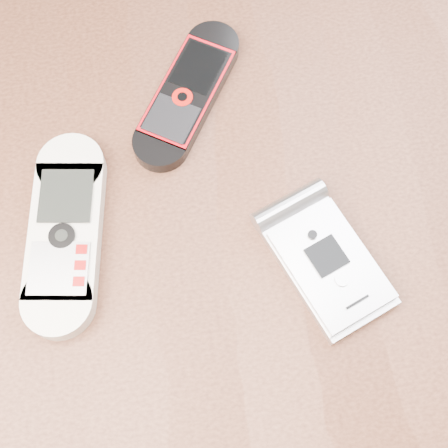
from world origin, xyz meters
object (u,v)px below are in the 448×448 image
(nokia_white, at_px, (65,232))
(motorola_razr, at_px, (328,263))
(nokia_black_red, at_px, (188,94))
(table, at_px, (219,268))

(nokia_white, relative_size, motorola_razr, 1.38)
(nokia_white, xyz_separation_m, nokia_black_red, (0.11, 0.11, -0.00))
(table, distance_m, nokia_black_red, 0.16)
(table, height_order, motorola_razr, motorola_razr)
(table, height_order, nokia_white, nokia_white)
(nokia_black_red, relative_size, motorola_razr, 1.25)
(table, relative_size, motorola_razr, 10.25)
(nokia_black_red, distance_m, motorola_razr, 0.18)
(table, xyz_separation_m, motorola_razr, (0.08, -0.04, 0.11))
(table, bearing_deg, nokia_white, 174.56)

